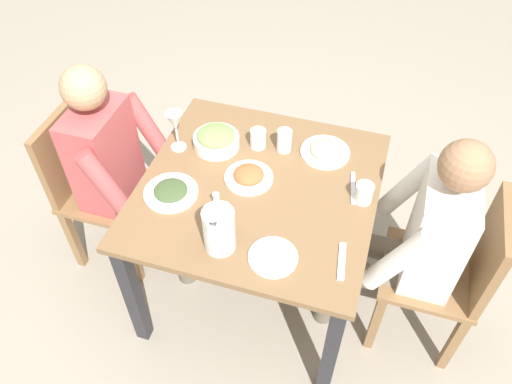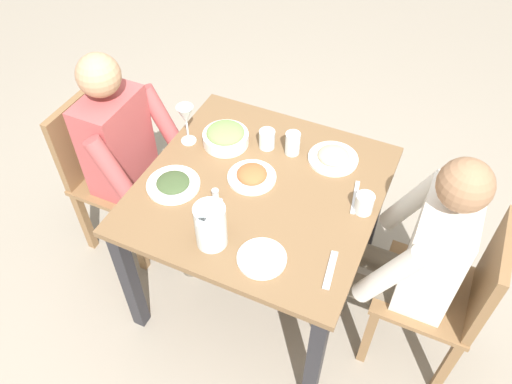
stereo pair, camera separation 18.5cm
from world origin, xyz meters
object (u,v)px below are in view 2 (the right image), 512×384
at_px(diner_far, 135,158).
at_px(water_glass_center, 267,139).
at_px(salad_bowl, 226,136).
at_px(chair_near, 451,292).
at_px(plate_rice_curry, 252,175).
at_px(water_glass_near_right, 293,143).
at_px(wine_glass, 186,117).
at_px(diner_near, 409,254).
at_px(dining_table, 260,204).
at_px(water_pitcher, 211,225).
at_px(plate_dolmas, 173,184).
at_px(plate_beans, 333,157).
at_px(plate_yoghurt, 262,257).
at_px(water_glass_far_left, 364,203).
at_px(chair_far, 106,167).
at_px(salt_shaker, 215,195).

xyz_separation_m(diner_far, water_glass_center, (0.23, -0.58, 0.14)).
bearing_deg(salad_bowl, chair_near, -99.85).
height_order(plate_rice_curry, water_glass_near_right, water_glass_near_right).
height_order(salad_bowl, wine_glass, wine_glass).
relative_size(diner_near, water_glass_center, 13.11).
bearing_deg(diner_near, water_glass_near_right, 66.88).
xyz_separation_m(dining_table, salad_bowl, (0.19, 0.26, 0.15)).
height_order(water_pitcher, wine_glass, wine_glass).
xyz_separation_m(plate_dolmas, wine_glass, (0.28, 0.08, 0.13)).
distance_m(plate_beans, plate_yoghurt, 0.63).
distance_m(salad_bowl, plate_beans, 0.49).
distance_m(dining_table, plate_beans, 0.39).
bearing_deg(plate_rice_curry, salad_bowl, 52.42).
bearing_deg(water_glass_near_right, diner_far, 109.41).
bearing_deg(chair_near, plate_yoghurt, 115.45).
xyz_separation_m(chair_near, salad_bowl, (0.19, 1.12, 0.28)).
bearing_deg(water_glass_center, chair_near, -104.98).
relative_size(dining_table, water_glass_center, 11.12).
relative_size(diner_near, plate_beans, 5.25).
bearing_deg(diner_far, chair_near, -90.61).
distance_m(chair_near, water_pitcher, 1.02).
xyz_separation_m(diner_far, water_glass_far_left, (0.04, -1.09, 0.14)).
bearing_deg(plate_yoghurt, water_glass_center, 22.06).
bearing_deg(diner_near, salad_bowl, 78.00).
height_order(plate_dolmas, water_glass_center, water_glass_center).
distance_m(plate_yoghurt, water_glass_far_left, 0.48).
distance_m(diner_near, water_glass_near_right, 0.68).
height_order(chair_far, salad_bowl, chair_far).
relative_size(salad_bowl, water_glass_far_left, 2.43).
bearing_deg(chair_near, dining_table, 89.55).
bearing_deg(plate_dolmas, water_glass_center, -33.38).
bearing_deg(water_glass_near_right, salad_bowl, 102.78).
distance_m(diner_near, plate_dolmas, 1.01).
relative_size(chair_far, water_glass_near_right, 8.06).
bearing_deg(water_glass_near_right, water_pitcher, 171.43).
bearing_deg(water_glass_center, dining_table, -162.48).
bearing_deg(plate_dolmas, salad_bowl, -13.15).
bearing_deg(water_pitcher, water_glass_far_left, -50.74).
bearing_deg(plate_beans, chair_near, -114.74).
relative_size(chair_near, plate_rice_curry, 4.16).
bearing_deg(dining_table, salad_bowl, 53.95).
bearing_deg(wine_glass, chair_far, 105.10).
relative_size(diner_near, plate_yoghurt, 6.25).
bearing_deg(water_glass_center, plate_rice_curry, -173.58).
xyz_separation_m(salad_bowl, salt_shaker, (-0.33, -0.12, -0.01)).
height_order(water_glass_center, water_glass_far_left, water_glass_center).
bearing_deg(chair_far, water_glass_far_left, -88.16).
bearing_deg(plate_beans, diner_far, 107.40).
relative_size(salad_bowl, plate_yoghurt, 1.12).
bearing_deg(plate_beans, water_glass_near_right, 99.37).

